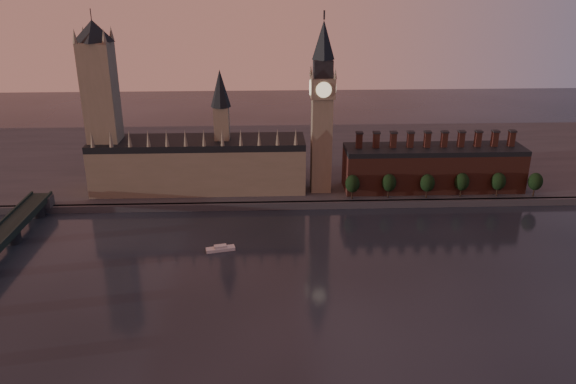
% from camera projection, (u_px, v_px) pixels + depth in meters
% --- Properties ---
extents(ground, '(900.00, 900.00, 0.00)m').
position_uv_depth(ground, '(321.00, 287.00, 249.25)').
color(ground, black).
rests_on(ground, ground).
extents(north_bank, '(900.00, 182.00, 4.00)m').
position_uv_depth(north_bank, '(298.00, 159.00, 414.20)').
color(north_bank, '#444549').
rests_on(north_bank, ground).
extents(palace_of_westminster, '(130.00, 30.30, 74.00)m').
position_uv_depth(palace_of_westminster, '(200.00, 162.00, 345.84)').
color(palace_of_westminster, '#82725D').
rests_on(palace_of_westminster, north_bank).
extents(victoria_tower, '(24.00, 24.00, 108.00)m').
position_uv_depth(victoria_tower, '(102.00, 103.00, 330.15)').
color(victoria_tower, '#82725D').
rests_on(victoria_tower, north_bank).
extents(big_ben, '(15.00, 15.00, 107.00)m').
position_uv_depth(big_ben, '(322.00, 106.00, 331.30)').
color(big_ben, '#82725D').
rests_on(big_ben, north_bank).
extents(chimney_block, '(110.00, 25.00, 37.00)m').
position_uv_depth(chimney_block, '(433.00, 167.00, 348.19)').
color(chimney_block, brown).
rests_on(chimney_block, north_bank).
extents(embankment_tree_0, '(8.60, 8.60, 14.88)m').
position_uv_depth(embankment_tree_0, '(352.00, 184.00, 333.38)').
color(embankment_tree_0, black).
rests_on(embankment_tree_0, north_bank).
extents(embankment_tree_1, '(8.60, 8.60, 14.88)m').
position_uv_depth(embankment_tree_1, '(389.00, 183.00, 334.90)').
color(embankment_tree_1, black).
rests_on(embankment_tree_1, north_bank).
extents(embankment_tree_2, '(8.60, 8.60, 14.88)m').
position_uv_depth(embankment_tree_2, '(427.00, 183.00, 334.56)').
color(embankment_tree_2, black).
rests_on(embankment_tree_2, north_bank).
extents(embankment_tree_3, '(8.60, 8.60, 14.88)m').
position_uv_depth(embankment_tree_3, '(462.00, 182.00, 336.37)').
color(embankment_tree_3, black).
rests_on(embankment_tree_3, north_bank).
extents(embankment_tree_4, '(8.60, 8.60, 14.88)m').
position_uv_depth(embankment_tree_4, '(498.00, 181.00, 337.10)').
color(embankment_tree_4, black).
rests_on(embankment_tree_4, north_bank).
extents(embankment_tree_5, '(8.60, 8.60, 14.88)m').
position_uv_depth(embankment_tree_5, '(535.00, 182.00, 336.84)').
color(embankment_tree_5, black).
rests_on(embankment_tree_5, north_bank).
extents(river_boat, '(15.01, 7.22, 2.89)m').
position_uv_depth(river_boat, '(220.00, 248.00, 281.97)').
color(river_boat, silver).
rests_on(river_boat, ground).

